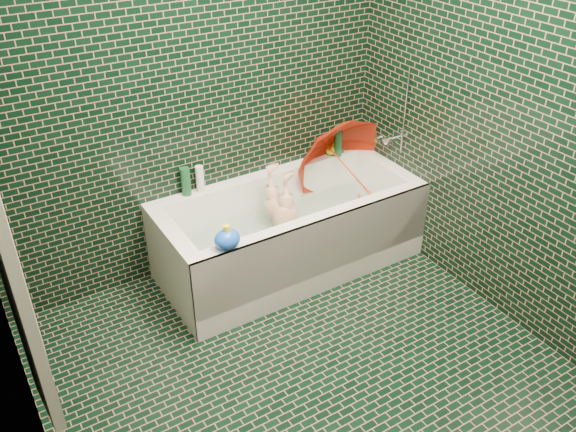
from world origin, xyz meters
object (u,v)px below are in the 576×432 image
child (283,225)px  umbrella (347,168)px  bathtub (291,239)px  bath_toy (227,239)px  rubber_duck (332,149)px

child → umbrella: size_ratio=1.28×
umbrella → bathtub: bearing=-163.4°
bathtub → child: 0.11m
umbrella → bath_toy: bearing=-154.3°
child → bath_toy: size_ratio=4.56×
umbrella → rubber_duck: umbrella is taller
bathtub → rubber_duck: bearing=31.5°
bathtub → umbrella: (0.52, 0.11, 0.34)m
bathtub → rubber_duck: 0.75m
child → bath_toy: bearing=-66.3°
bathtub → umbrella: size_ratio=2.62×
bath_toy → bathtub: bearing=47.7°
bathtub → rubber_duck: rubber_duck is taller
child → rubber_duck: bearing=108.5°
rubber_duck → bath_toy: size_ratio=0.59×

